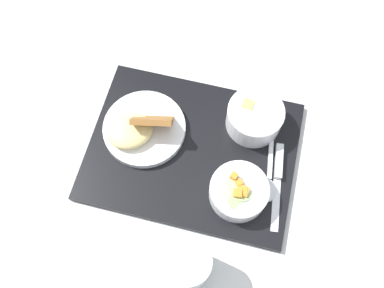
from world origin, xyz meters
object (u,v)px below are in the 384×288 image
bowl_salad (239,191)px  spoon (269,177)px  bowl_soup (255,116)px  glass_water (189,266)px  knife (278,171)px  plate_main (141,128)px

bowl_salad → spoon: bearing=-146.6°
bowl_soup → glass_water: (0.11, 0.31, 0.00)m
bowl_soup → glass_water: 0.33m
spoon → glass_water: (0.15, 0.19, 0.03)m
bowl_salad → knife: bowl_salad is taller
bowl_salad → knife: (-0.08, -0.06, -0.02)m
bowl_soup → spoon: 0.13m
bowl_soup → glass_water: bearing=70.8°
plate_main → glass_water: 0.30m
knife → glass_water: (0.16, 0.21, 0.03)m
plate_main → bowl_soup: bearing=-170.1°
bowl_salad → plate_main: bearing=-30.0°
plate_main → glass_water: glass_water is taller
bowl_salad → glass_water: size_ratio=1.01×
plate_main → knife: (-0.29, 0.06, -0.01)m
bowl_salad → bowl_soup: bowl_soup is taller
bowl_soup → glass_water: glass_water is taller
bowl_salad → spoon: size_ratio=0.83×
bowl_soup → bowl_salad: bearing=81.2°
spoon → bowl_soup: bearing=-160.6°
plate_main → bowl_salad: bearing=150.0°
bowl_salad → spoon: 0.08m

